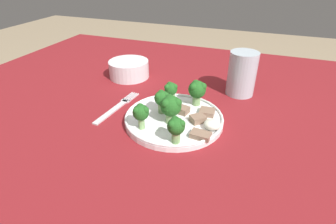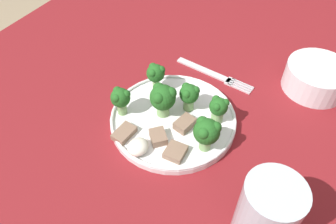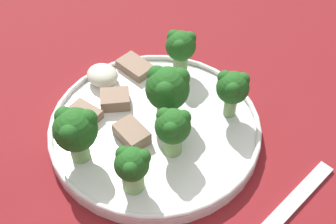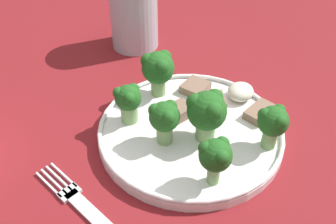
# 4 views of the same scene
# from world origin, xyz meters

# --- Properties ---
(table) EXTENTS (1.38, 1.15, 0.71)m
(table) POSITION_xyz_m (0.00, 0.00, 0.64)
(table) COLOR maroon
(table) RESTS_ON ground_plane
(dinner_plate) EXTENTS (0.24, 0.24, 0.02)m
(dinner_plate) POSITION_xyz_m (0.04, -0.04, 0.72)
(dinner_plate) COLOR white
(dinner_plate) RESTS_ON table
(fork) EXTENTS (0.04, 0.18, 0.00)m
(fork) POSITION_xyz_m (-0.12, -0.03, 0.71)
(fork) COLOR silver
(fork) RESTS_ON table
(broccoli_floret_near_rim_left) EXTENTS (0.05, 0.04, 0.07)m
(broccoli_floret_near_rim_left) POSITION_xyz_m (0.07, 0.04, 0.77)
(broccoli_floret_near_rim_left) COLOR #7FA866
(broccoli_floret_near_rim_left) RESTS_ON dinner_plate
(broccoli_floret_center_left) EXTENTS (0.04, 0.04, 0.06)m
(broccoli_floret_center_left) POSITION_xyz_m (-0.01, -0.11, 0.77)
(broccoli_floret_center_left) COLOR #7FA866
(broccoli_floret_center_left) RESTS_ON dinner_plate
(broccoli_floret_back_left) EXTENTS (0.05, 0.05, 0.07)m
(broccoli_floret_back_left) POSITION_xyz_m (0.04, -0.07, 0.77)
(broccoli_floret_back_left) COLOR #7FA866
(broccoli_floret_back_left) RESTS_ON dinner_plate
(broccoli_floret_front_left) EXTENTS (0.04, 0.04, 0.06)m
(broccoli_floret_front_left) POSITION_xyz_m (0.01, -0.03, 0.76)
(broccoli_floret_front_left) COLOR #7FA866
(broccoli_floret_front_left) RESTS_ON dinner_plate
(broccoli_floret_center_back) EXTENTS (0.03, 0.03, 0.05)m
(broccoli_floret_center_back) POSITION_xyz_m (0.01, 0.03, 0.76)
(broccoli_floret_center_back) COLOR #7FA866
(broccoli_floret_center_back) RESTS_ON dinner_plate
(broccoli_floret_mid_cluster) EXTENTS (0.04, 0.04, 0.06)m
(broccoli_floret_mid_cluster) POSITION_xyz_m (0.08, -0.13, 0.76)
(broccoli_floret_mid_cluster) COLOR #7FA866
(broccoli_floret_mid_cluster) RESTS_ON dinner_plate
(meat_slice_front_slice) EXTENTS (0.04, 0.03, 0.02)m
(meat_slice_front_slice) POSITION_xyz_m (0.05, -0.01, 0.73)
(meat_slice_front_slice) COLOR #846651
(meat_slice_front_slice) RESTS_ON dinner_plate
(meat_slice_middle_slice) EXTENTS (0.04, 0.04, 0.02)m
(meat_slice_middle_slice) POSITION_xyz_m (0.10, -0.04, 0.73)
(meat_slice_middle_slice) COLOR #846651
(meat_slice_middle_slice) RESTS_ON dinner_plate
(meat_slice_rear_slice) EXTENTS (0.04, 0.03, 0.01)m
(meat_slice_rear_slice) POSITION_xyz_m (0.11, -0.00, 0.73)
(meat_slice_rear_slice) COLOR #846651
(meat_slice_rear_slice) RESTS_ON dinner_plate
(meat_slice_edge_slice) EXTENTS (0.04, 0.03, 0.01)m
(meat_slice_edge_slice) POSITION_xyz_m (0.12, -0.10, 0.73)
(meat_slice_edge_slice) COLOR #846651
(meat_slice_edge_slice) RESTS_ON dinner_plate
(sauce_dollop) EXTENTS (0.04, 0.04, 0.02)m
(sauce_dollop) POSITION_xyz_m (0.14, -0.06, 0.74)
(sauce_dollop) COLOR silver
(sauce_dollop) RESTS_ON dinner_plate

